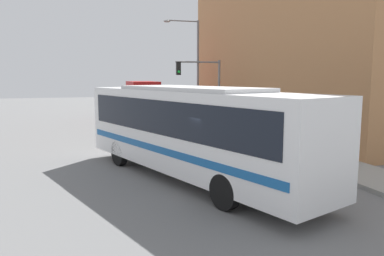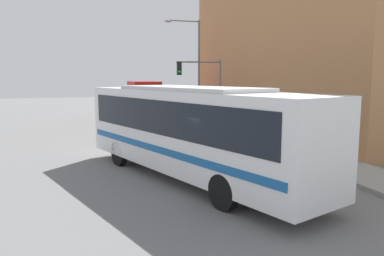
% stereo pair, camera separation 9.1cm
% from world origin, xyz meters
% --- Properties ---
extents(ground_plane, '(120.00, 120.00, 0.00)m').
position_xyz_m(ground_plane, '(0.00, 0.00, 0.00)').
color(ground_plane, slate).
extents(sidewalk, '(2.42, 70.00, 0.15)m').
position_xyz_m(sidewalk, '(5.71, 20.00, 0.07)').
color(sidewalk, gray).
rests_on(sidewalk, ground_plane).
extents(building_facade, '(6.00, 22.89, 10.98)m').
position_xyz_m(building_facade, '(9.92, 12.45, 5.49)').
color(building_facade, '#B27A4C').
rests_on(building_facade, ground_plane).
extents(city_bus, '(6.14, 11.55, 3.36)m').
position_xyz_m(city_bus, '(-0.63, 1.28, 1.94)').
color(city_bus, white).
rests_on(city_bus, ground_plane).
extents(delivery_truck, '(2.26, 7.19, 3.31)m').
position_xyz_m(delivery_truck, '(0.99, 22.10, 1.78)').
color(delivery_truck, '#B21919').
rests_on(delivery_truck, ground_plane).
extents(fire_hydrant, '(0.23, 0.31, 0.77)m').
position_xyz_m(fire_hydrant, '(5.10, 2.27, 0.53)').
color(fire_hydrant, red).
rests_on(fire_hydrant, sidewalk).
extents(traffic_light_pole, '(3.28, 0.35, 4.73)m').
position_xyz_m(traffic_light_pole, '(4.06, 13.70, 3.43)').
color(traffic_light_pole, slate).
rests_on(traffic_light_pole, sidewalk).
extents(parking_meter, '(0.14, 0.14, 1.25)m').
position_xyz_m(parking_meter, '(5.10, 7.63, 1.00)').
color(parking_meter, slate).
rests_on(parking_meter, sidewalk).
extents(street_lamp, '(3.03, 0.28, 8.20)m').
position_xyz_m(street_lamp, '(4.97, 18.98, 5.00)').
color(street_lamp, slate).
rests_on(street_lamp, sidewalk).
extents(pedestrian_near_corner, '(0.34, 0.34, 1.82)m').
position_xyz_m(pedestrian_near_corner, '(6.03, 14.35, 1.08)').
color(pedestrian_near_corner, '#23283D').
rests_on(pedestrian_near_corner, sidewalk).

